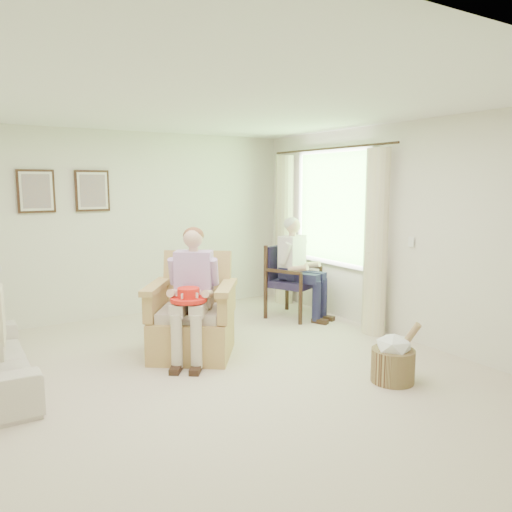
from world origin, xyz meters
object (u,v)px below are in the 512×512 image
person_dark (297,261)px  person_wicker (196,284)px  wood_armchair (290,278)px  wicker_armchair (191,323)px  red_hat (189,296)px  hatbox (393,358)px

person_dark → person_wicker: bearing=177.3°
wood_armchair → person_wicker: size_ratio=0.72×
wicker_armchair → wood_armchair: wicker_armchair is taller
wicker_armchair → person_dark: bearing=53.8°
wicker_armchair → person_wicker: bearing=-54.0°
wood_armchair → red_hat: size_ratio=2.67×
wicker_armchair → person_wicker: person_wicker is taller
wood_armchair → red_hat: wood_armchair is taller
wood_armchair → person_dark: (0.00, -0.17, 0.27)m
wood_armchair → red_hat: bearing=-176.7°
person_wicker → hatbox: 2.14m
wood_armchair → red_hat: 2.32m
wicker_armchair → person_wicker: 0.49m
red_hat → wicker_armchair: bearing=63.0°
wood_armchair → hatbox: wood_armchair is taller
wicker_armchair → wood_armchair: size_ratio=1.12×
person_wicker → hatbox: bearing=-14.2°
wicker_armchair → person_dark: size_ratio=0.81×
wicker_armchair → hatbox: 2.17m
wood_armchair → red_hat: (-2.05, -1.07, 0.19)m
wood_armchair → person_dark: size_ratio=0.72×
person_wicker → red_hat: person_wicker is taller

